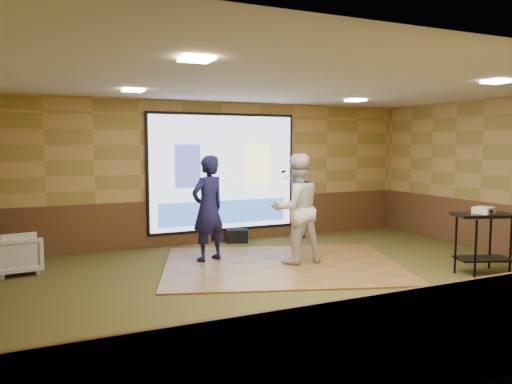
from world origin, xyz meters
name	(u,v)px	position (x,y,z in m)	size (l,w,h in m)	color
ground	(305,281)	(0.00, 0.00, 0.00)	(9.00, 9.00, 0.00)	#303D1B
room_shell	(306,145)	(0.00, 0.00, 2.09)	(9.04, 7.04, 3.02)	#AE8848
wainscot_back	(223,220)	(0.00, 3.48, 0.47)	(9.00, 0.04, 0.95)	#4E341A
wainscot_front	(501,325)	(0.00, -3.48, 0.47)	(9.00, 0.04, 0.95)	#4E341A
wainscot_right	(508,230)	(4.48, 0.00, 0.47)	(0.04, 7.00, 0.95)	#4E341A
projector_screen	(224,174)	(0.00, 3.44, 1.47)	(3.32, 0.06, 2.52)	black
downlight_nw	(133,91)	(-2.20, 1.80, 2.97)	(0.32, 0.32, 0.02)	#FFE5BF
downlight_ne	(356,101)	(2.20, 1.80, 2.97)	(0.32, 0.32, 0.02)	#FFE5BF
downlight_sw	(196,60)	(-2.20, -1.50, 2.97)	(0.32, 0.32, 0.02)	#FFE5BF
downlight_se	(497,82)	(2.20, -1.50, 2.97)	(0.32, 0.32, 0.02)	#FFE5BF
dance_floor	(282,265)	(0.14, 1.01, 0.01)	(4.03, 3.07, 0.03)	#935A35
player_left	(208,208)	(-0.92, 1.82, 0.97)	(0.69, 0.45, 1.88)	#151542
player_right	(296,209)	(0.41, 1.00, 0.98)	(0.93, 0.72, 1.91)	silver
av_table	(484,231)	(2.86, -0.83, 0.70)	(0.94, 0.49, 0.99)	black
projector	(484,210)	(2.85, -0.82, 1.04)	(0.31, 0.26, 0.10)	white
mic_stand	(298,216)	(1.70, 3.21, 0.49)	(0.60, 0.25, 1.54)	black
banquet_chair	(18,254)	(-4.00, 2.36, 0.32)	(0.68, 0.70, 0.63)	gray
duffel_bag	(237,236)	(0.23, 3.25, 0.14)	(0.46, 0.31, 0.29)	black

